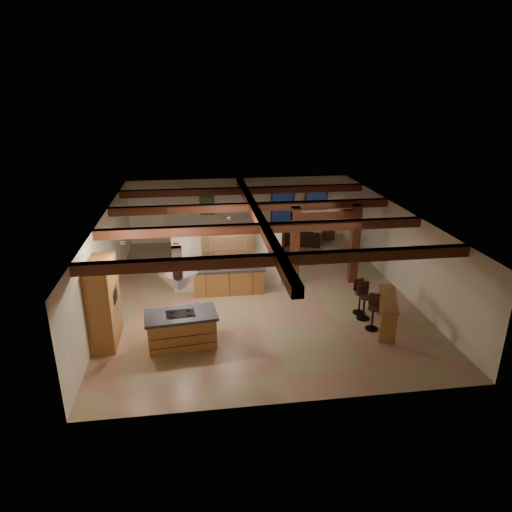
{
  "coord_description": "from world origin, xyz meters",
  "views": [
    {
      "loc": [
        -2.04,
        -14.42,
        6.81
      ],
      "look_at": [
        0.01,
        0.5,
        1.18
      ],
      "focal_mm": 32.0,
      "sensor_mm": 36.0,
      "label": 1
    }
  ],
  "objects_px": {
    "sofa": "(295,237)",
    "bar_counter": "(387,308)",
    "dining_table": "(261,251)",
    "kitchen_island": "(182,329)"
  },
  "relations": [
    {
      "from": "sofa",
      "to": "bar_counter",
      "type": "bearing_deg",
      "value": 114.7
    },
    {
      "from": "sofa",
      "to": "dining_table",
      "type": "bearing_deg",
      "value": 59.32
    },
    {
      "from": "dining_table",
      "to": "sofa",
      "type": "xyz_separation_m",
      "value": [
        1.81,
        1.61,
        0.05
      ]
    },
    {
      "from": "dining_table",
      "to": "bar_counter",
      "type": "xyz_separation_m",
      "value": [
        2.8,
        -6.38,
        0.39
      ]
    },
    {
      "from": "dining_table",
      "to": "sofa",
      "type": "bearing_deg",
      "value": 19.24
    },
    {
      "from": "sofa",
      "to": "bar_counter",
      "type": "distance_m",
      "value": 8.05
    },
    {
      "from": "kitchen_island",
      "to": "dining_table",
      "type": "relative_size",
      "value": 1.25
    },
    {
      "from": "dining_table",
      "to": "sofa",
      "type": "height_order",
      "value": "sofa"
    },
    {
      "from": "bar_counter",
      "to": "dining_table",
      "type": "bearing_deg",
      "value": 113.69
    },
    {
      "from": "kitchen_island",
      "to": "sofa",
      "type": "relative_size",
      "value": 0.9
    }
  ]
}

